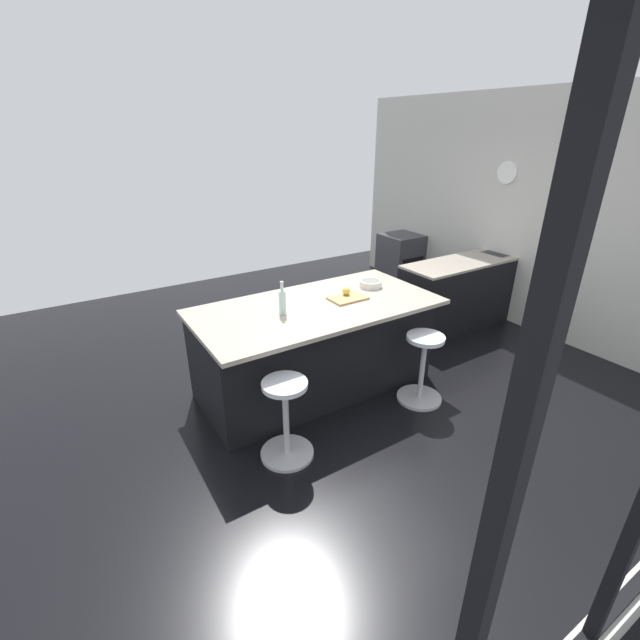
{
  "coord_description": "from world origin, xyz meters",
  "views": [
    {
      "loc": [
        2.33,
        3.37,
        2.48
      ],
      "look_at": [
        0.31,
        0.18,
        0.79
      ],
      "focal_mm": 24.17,
      "sensor_mm": 36.0,
      "label": 1
    }
  ],
  "objects_px": {
    "cutting_board": "(348,298)",
    "apple_yellow": "(346,291)",
    "stool_by_window": "(422,370)",
    "water_bottle": "(282,301)",
    "kitchen_island": "(315,346)",
    "stool_middle": "(286,422)",
    "fruit_bowl": "(371,283)",
    "oven_range": "(400,260)"
  },
  "relations": [
    {
      "from": "stool_middle",
      "to": "kitchen_island",
      "type": "bearing_deg",
      "value": -134.18
    },
    {
      "from": "oven_range",
      "to": "cutting_board",
      "type": "distance_m",
      "value": 3.27
    },
    {
      "from": "kitchen_island",
      "to": "stool_by_window",
      "type": "distance_m",
      "value": 1.08
    },
    {
      "from": "oven_range",
      "to": "kitchen_island",
      "type": "relative_size",
      "value": 0.37
    },
    {
      "from": "apple_yellow",
      "to": "fruit_bowl",
      "type": "bearing_deg",
      "value": -165.38
    },
    {
      "from": "water_bottle",
      "to": "stool_by_window",
      "type": "bearing_deg",
      "value": 148.08
    },
    {
      "from": "stool_middle",
      "to": "fruit_bowl",
      "type": "xyz_separation_m",
      "value": [
        -1.5,
        -0.86,
        0.64
      ]
    },
    {
      "from": "cutting_board",
      "to": "apple_yellow",
      "type": "relative_size",
      "value": 4.58
    },
    {
      "from": "stool_by_window",
      "to": "apple_yellow",
      "type": "distance_m",
      "value": 1.07
    },
    {
      "from": "cutting_board",
      "to": "apple_yellow",
      "type": "bearing_deg",
      "value": -111.79
    },
    {
      "from": "cutting_board",
      "to": "fruit_bowl",
      "type": "relative_size",
      "value": 1.52
    },
    {
      "from": "stool_by_window",
      "to": "apple_yellow",
      "type": "xyz_separation_m",
      "value": [
        0.38,
        -0.75,
        0.66
      ]
    },
    {
      "from": "cutting_board",
      "to": "fruit_bowl",
      "type": "distance_m",
      "value": 0.45
    },
    {
      "from": "kitchen_island",
      "to": "stool_middle",
      "type": "relative_size",
      "value": 3.36
    },
    {
      "from": "cutting_board",
      "to": "stool_by_window",
      "type": "bearing_deg",
      "value": 120.79
    },
    {
      "from": "cutting_board",
      "to": "stool_middle",
      "type": "bearing_deg",
      "value": 32.43
    },
    {
      "from": "kitchen_island",
      "to": "stool_by_window",
      "type": "bearing_deg",
      "value": 134.18
    },
    {
      "from": "cutting_board",
      "to": "water_bottle",
      "type": "bearing_deg",
      "value": -1.1
    },
    {
      "from": "cutting_board",
      "to": "water_bottle",
      "type": "relative_size",
      "value": 1.15
    },
    {
      "from": "water_bottle",
      "to": "kitchen_island",
      "type": "bearing_deg",
      "value": -170.11
    },
    {
      "from": "kitchen_island",
      "to": "stool_middle",
      "type": "distance_m",
      "value": 1.08
    },
    {
      "from": "kitchen_island",
      "to": "cutting_board",
      "type": "relative_size",
      "value": 6.55
    },
    {
      "from": "fruit_bowl",
      "to": "stool_middle",
      "type": "bearing_deg",
      "value": 29.72
    },
    {
      "from": "stool_middle",
      "to": "cutting_board",
      "type": "height_order",
      "value": "cutting_board"
    },
    {
      "from": "oven_range",
      "to": "kitchen_island",
      "type": "xyz_separation_m",
      "value": [
        2.88,
        1.92,
        0.03
      ]
    },
    {
      "from": "stool_middle",
      "to": "apple_yellow",
      "type": "distance_m",
      "value": 1.5
    },
    {
      "from": "kitchen_island",
      "to": "cutting_board",
      "type": "bearing_deg",
      "value": 166.61
    },
    {
      "from": "stool_middle",
      "to": "fruit_bowl",
      "type": "distance_m",
      "value": 1.84
    },
    {
      "from": "oven_range",
      "to": "stool_by_window",
      "type": "distance_m",
      "value": 3.43
    },
    {
      "from": "stool_by_window",
      "to": "cutting_board",
      "type": "bearing_deg",
      "value": -59.21
    },
    {
      "from": "cutting_board",
      "to": "fruit_bowl",
      "type": "height_order",
      "value": "fruit_bowl"
    },
    {
      "from": "stool_by_window",
      "to": "fruit_bowl",
      "type": "xyz_separation_m",
      "value": [
        -0.01,
        -0.86,
        0.64
      ]
    },
    {
      "from": "oven_range",
      "to": "stool_middle",
      "type": "bearing_deg",
      "value": 36.55
    },
    {
      "from": "kitchen_island",
      "to": "water_bottle",
      "type": "height_order",
      "value": "water_bottle"
    },
    {
      "from": "apple_yellow",
      "to": "kitchen_island",
      "type": "bearing_deg",
      "value": -2.25
    },
    {
      "from": "apple_yellow",
      "to": "fruit_bowl",
      "type": "distance_m",
      "value": 0.4
    },
    {
      "from": "fruit_bowl",
      "to": "stool_by_window",
      "type": "bearing_deg",
      "value": 89.58
    },
    {
      "from": "kitchen_island",
      "to": "apple_yellow",
      "type": "xyz_separation_m",
      "value": [
        -0.36,
        0.01,
        0.52
      ]
    },
    {
      "from": "stool_by_window",
      "to": "stool_middle",
      "type": "distance_m",
      "value": 1.49
    },
    {
      "from": "stool_middle",
      "to": "fruit_bowl",
      "type": "bearing_deg",
      "value": -150.28
    },
    {
      "from": "oven_range",
      "to": "kitchen_island",
      "type": "distance_m",
      "value": 3.46
    },
    {
      "from": "stool_by_window",
      "to": "stool_middle",
      "type": "relative_size",
      "value": 1.0
    }
  ]
}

